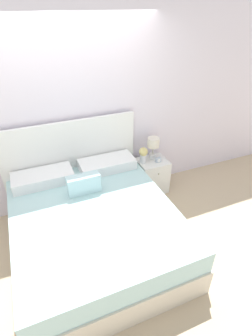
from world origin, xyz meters
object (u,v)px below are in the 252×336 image
at_px(alarm_clock, 158,160).
at_px(nightstand, 152,175).
at_px(table_lamp, 153,145).
at_px(flower_vase, 143,154).
at_px(bed, 93,224).

bearing_deg(alarm_clock, nightstand, 139.09).
relative_size(nightstand, table_lamp, 1.57).
relative_size(flower_vase, alarm_clock, 2.97).
distance_m(bed, alarm_clock, 1.43).
xyz_separation_m(nightstand, alarm_clock, (0.06, -0.05, 0.30)).
xyz_separation_m(bed, nightstand, (1.18, 0.73, -0.06)).
xyz_separation_m(nightstand, flower_vase, (-0.15, 0.02, 0.41)).
relative_size(nightstand, alarm_clock, 6.52).
height_order(bed, flower_vase, bed).
bearing_deg(flower_vase, alarm_clock, -18.68).
xyz_separation_m(table_lamp, flower_vase, (-0.18, -0.05, -0.09)).
bearing_deg(alarm_clock, table_lamp, 103.56).
distance_m(nightstand, table_lamp, 0.51).
bearing_deg(table_lamp, bed, -146.25).
relative_size(nightstand, flower_vase, 2.20).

